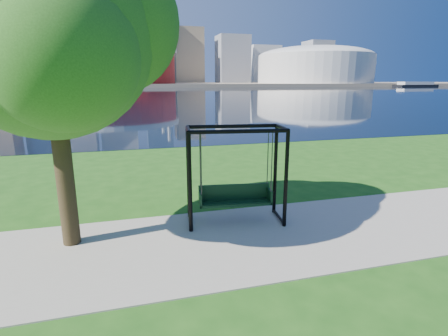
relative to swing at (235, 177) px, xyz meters
name	(u,v)px	position (x,y,z in m)	size (l,w,h in m)	color
ground	(235,231)	(-0.20, -0.63, -1.27)	(900.00, 900.00, 0.00)	#1E5114
path	(241,239)	(-0.20, -1.13, -1.25)	(120.00, 4.00, 0.03)	#9E937F
river	(134,94)	(-0.20, 101.37, -1.26)	(900.00, 180.00, 0.02)	black
far_bank	(128,84)	(-0.20, 305.37, -0.27)	(900.00, 228.00, 2.00)	#937F60
stadium	(111,64)	(-10.20, 234.37, 12.96)	(83.00, 83.00, 32.00)	maroon
arena	(315,64)	(134.80, 234.37, 14.61)	(84.00, 84.00, 26.56)	beige
skyline	(120,42)	(-4.47, 318.76, 34.62)	(392.00, 66.00, 96.50)	gray
swing	(235,177)	(0.00, 0.00, 0.00)	(2.69, 1.44, 2.63)	black
park_tree	(46,28)	(-4.19, -0.21, 3.55)	(5.59, 5.05, 6.94)	black
barge	(416,84)	(182.58, 186.06, 0.14)	(31.66, 10.31, 3.12)	black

